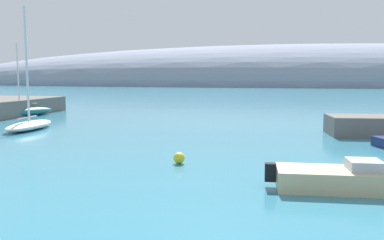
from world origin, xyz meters
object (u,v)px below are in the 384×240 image
(sailboat_teal_near_shore, at_px, (20,112))
(motorboat_sand_foreground, at_px, (343,179))
(mooring_buoy_yellow, at_px, (179,158))
(sailboat_white_mid_mooring, at_px, (29,124))

(sailboat_teal_near_shore, height_order, motorboat_sand_foreground, sailboat_teal_near_shore)
(motorboat_sand_foreground, bearing_deg, sailboat_teal_near_shore, 139.49)
(sailboat_teal_near_shore, height_order, mooring_buoy_yellow, sailboat_teal_near_shore)
(mooring_buoy_yellow, bearing_deg, sailboat_teal_near_shore, 139.64)
(sailboat_teal_near_shore, distance_m, mooring_buoy_yellow, 29.31)
(sailboat_teal_near_shore, bearing_deg, sailboat_white_mid_mooring, 61.40)
(sailboat_teal_near_shore, xyz_separation_m, mooring_buoy_yellow, (22.33, -18.98, -0.26))
(mooring_buoy_yellow, bearing_deg, sailboat_white_mid_mooring, 146.84)
(sailboat_white_mid_mooring, bearing_deg, motorboat_sand_foreground, -123.27)
(motorboat_sand_foreground, relative_size, mooring_buoy_yellow, 9.71)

